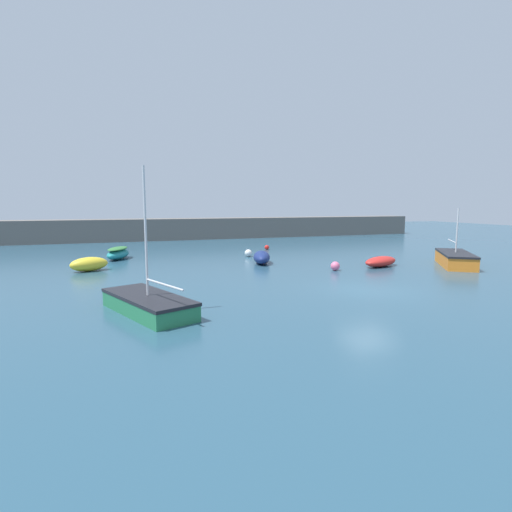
{
  "coord_description": "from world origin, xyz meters",
  "views": [
    {
      "loc": [
        -11.21,
        -15.78,
        4.09
      ],
      "look_at": [
        -1.95,
        10.57,
        0.43
      ],
      "focal_mm": 28.0,
      "sensor_mm": 36.0,
      "label": 1
    }
  ],
  "objects": [
    {
      "name": "ground_plane",
      "position": [
        0.0,
        0.0,
        -0.1
      ],
      "size": [
        120.0,
        120.0,
        0.2
      ],
      "primitive_type": "cube",
      "color": "#284C60"
    },
    {
      "name": "harbor_breakwater",
      "position": [
        0.0,
        30.8,
        1.2
      ],
      "size": [
        52.66,
        3.13,
        2.41
      ],
      "primitive_type": "cube",
      "color": "#66605B",
      "rests_on": "ground_plane"
    },
    {
      "name": "dinghy_near_pier",
      "position": [
        -12.86,
        10.36,
        0.43
      ],
      "size": [
        2.51,
        1.89,
        0.86
      ],
      "rotation": [
        0.0,
        0.0,
        0.39
      ],
      "color": "yellow",
      "rests_on": "ground_plane"
    },
    {
      "name": "sailboat_tall_mast",
      "position": [
        -10.19,
        -0.62,
        0.37
      ],
      "size": [
        3.36,
        4.97,
        5.47
      ],
      "rotation": [
        0.0,
        0.0,
        1.96
      ],
      "color": "#287A4C",
      "rests_on": "ground_plane"
    },
    {
      "name": "rowboat_white_midwater",
      "position": [
        5.11,
        5.95,
        0.33
      ],
      "size": [
        3.2,
        2.16,
        0.67
      ],
      "rotation": [
        0.0,
        0.0,
        0.36
      ],
      "color": "red",
      "rests_on": "ground_plane"
    },
    {
      "name": "rowboat_with_red_cover",
      "position": [
        -11.15,
        15.38,
        0.45
      ],
      "size": [
        2.24,
        3.25,
        0.91
      ],
      "rotation": [
        0.0,
        0.0,
        4.33
      ],
      "color": "teal",
      "rests_on": "ground_plane"
    },
    {
      "name": "open_tender_yellow",
      "position": [
        -1.8,
        9.84,
        0.43
      ],
      "size": [
        2.03,
        3.2,
        0.86
      ],
      "rotation": [
        0.0,
        0.0,
        4.38
      ],
      "color": "navy",
      "rests_on": "ground_plane"
    },
    {
      "name": "sailboat_short_mast",
      "position": [
        9.91,
        4.51,
        0.47
      ],
      "size": [
        4.39,
        5.18,
        3.82
      ],
      "rotation": [
        0.0,
        0.0,
        4.1
      ],
      "color": "orange",
      "rests_on": "ground_plane"
    },
    {
      "name": "mooring_buoy_pink",
      "position": [
        1.46,
        5.53,
        0.28
      ],
      "size": [
        0.56,
        0.56,
        0.56
      ],
      "primitive_type": "sphere",
      "color": "#EA668C",
      "rests_on": "ground_plane"
    },
    {
      "name": "mooring_buoy_white",
      "position": [
        -1.56,
        13.52,
        0.28
      ],
      "size": [
        0.57,
        0.57,
        0.57
      ],
      "primitive_type": "sphere",
      "color": "white",
      "rests_on": "ground_plane"
    },
    {
      "name": "mooring_buoy_red",
      "position": [
        1.51,
        17.49,
        0.21
      ],
      "size": [
        0.42,
        0.42,
        0.42
      ],
      "primitive_type": "sphere",
      "color": "red",
      "rests_on": "ground_plane"
    }
  ]
}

